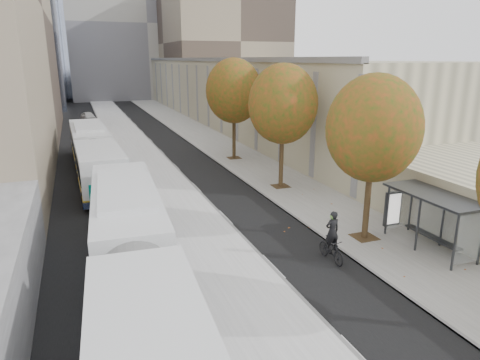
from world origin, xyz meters
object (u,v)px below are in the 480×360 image
bus_far (94,153)px  bus_shelter (437,203)px  bus_near (133,263)px  distant_car (88,116)px  cyclist (332,243)px

bus_far → bus_shelter: bearing=-56.5°
bus_shelter → bus_far: bearing=125.3°
bus_near → distant_car: bearing=93.1°
cyclist → distant_car: cyclist is taller
bus_shelter → bus_far: bus_far is taller
bus_near → cyclist: (8.14, 0.63, -0.82)m
bus_shelter → distant_car: bearing=104.6°
bus_far → distant_car: size_ratio=5.10×
distant_car → bus_shelter: bearing=-87.9°
bus_shelter → cyclist: bus_shelter is taller
bus_far → cyclist: bus_far is taller
bus_far → cyclist: bearing=-66.7°
distant_car → bus_near: bearing=-102.7°
bus_near → bus_far: 18.93m
bus_shelter → bus_near: 13.00m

